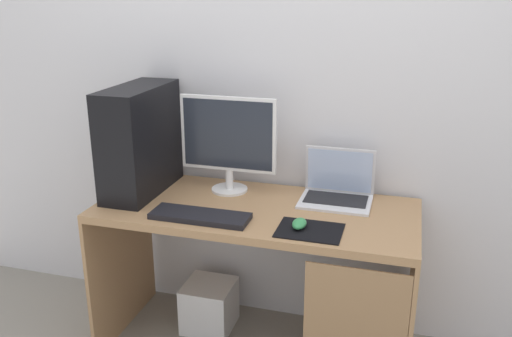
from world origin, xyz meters
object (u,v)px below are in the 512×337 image
object	(u,v)px
laptop	(337,191)
keyboard	(200,216)
pc_tower	(140,140)
subwoofer	(209,305)
monitor	(228,141)
mouse_left	(299,224)

from	to	relation	value
laptop	keyboard	world-z (taller)	laptop
pc_tower	laptop	world-z (taller)	pc_tower
laptop	subwoofer	distance (m)	0.90
pc_tower	subwoofer	distance (m)	0.92
monitor	subwoofer	world-z (taller)	monitor
pc_tower	laptop	size ratio (longest dim) A/B	1.57
pc_tower	subwoofer	xyz separation A→B (m)	(0.30, 0.05, -0.87)
subwoofer	pc_tower	bearing A→B (deg)	-169.66
pc_tower	laptop	bearing A→B (deg)	8.25
pc_tower	keyboard	world-z (taller)	pc_tower
keyboard	subwoofer	bearing A→B (deg)	106.88
monitor	laptop	distance (m)	0.55
mouse_left	pc_tower	bearing A→B (deg)	165.06
laptop	mouse_left	xyz separation A→B (m)	(-0.10, -0.35, -0.02)
laptop	mouse_left	world-z (taller)	laptop
pc_tower	mouse_left	xyz separation A→B (m)	(0.81, -0.22, -0.23)
monitor	mouse_left	bearing A→B (deg)	-38.04
pc_tower	mouse_left	distance (m)	0.87
mouse_left	subwoofer	xyz separation A→B (m)	(-0.51, 0.27, -0.64)
monitor	subwoofer	xyz separation A→B (m)	(-0.10, -0.05, -0.86)
pc_tower	subwoofer	bearing A→B (deg)	10.34
mouse_left	laptop	bearing A→B (deg)	73.90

